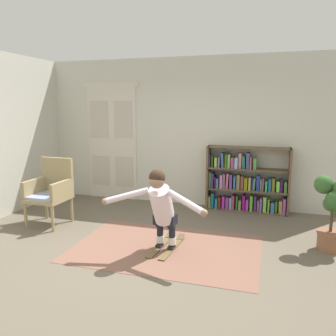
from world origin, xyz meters
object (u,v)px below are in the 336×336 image
(wicker_chair, at_px, (51,190))
(person_skier, at_px, (161,204))
(skis_pair, at_px, (167,246))
(potted_plant, at_px, (334,211))
(bookshelf, at_px, (245,184))

(wicker_chair, relative_size, person_skier, 0.77)
(skis_pair, height_order, person_skier, person_skier)
(potted_plant, bearing_deg, bookshelf, 130.51)
(bookshelf, bearing_deg, potted_plant, -49.49)
(person_skier, bearing_deg, wicker_chair, 163.93)
(bookshelf, relative_size, person_skier, 1.07)
(person_skier, bearing_deg, bookshelf, 68.02)
(potted_plant, bearing_deg, skis_pair, -165.78)
(skis_pair, xyz_separation_m, person_skier, (-0.02, -0.20, 0.67))
(potted_plant, distance_m, person_skier, 2.33)
(bookshelf, xyz_separation_m, wicker_chair, (-3.06, -1.65, 0.05))
(bookshelf, xyz_separation_m, skis_pair, (-0.90, -2.07, -0.50))
(bookshelf, distance_m, person_skier, 2.45)
(wicker_chair, xyz_separation_m, person_skier, (2.14, -0.62, 0.11))
(bookshelf, relative_size, potted_plant, 1.47)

